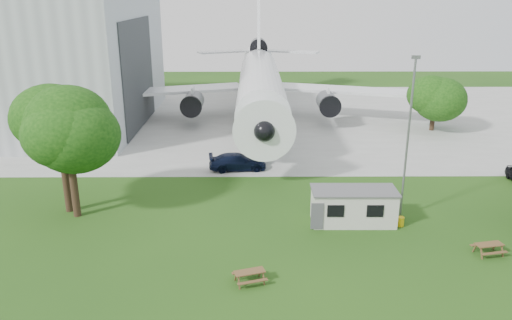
{
  "coord_description": "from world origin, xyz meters",
  "views": [
    {
      "loc": [
        -2.99,
        -28.24,
        16.18
      ],
      "look_at": [
        -2.74,
        8.0,
        4.0
      ],
      "focal_mm": 35.0,
      "sensor_mm": 36.0,
      "label": 1
    }
  ],
  "objects_px": {
    "site_cabin": "(354,206)",
    "picnic_west": "(250,283)",
    "picnic_east": "(488,254)",
    "airliner": "(260,82)"
  },
  "relations": [
    {
      "from": "site_cabin",
      "to": "picnic_west",
      "type": "bearing_deg",
      "value": -133.37
    },
    {
      "from": "airliner",
      "to": "site_cabin",
      "type": "distance_m",
      "value": 31.47
    },
    {
      "from": "airliner",
      "to": "picnic_west",
      "type": "bearing_deg",
      "value": -91.76
    },
    {
      "from": "airliner",
      "to": "site_cabin",
      "type": "height_order",
      "value": "airliner"
    },
    {
      "from": "airliner",
      "to": "picnic_west",
      "type": "relative_size",
      "value": 26.52
    },
    {
      "from": "airliner",
      "to": "picnic_west",
      "type": "distance_m",
      "value": 38.98
    },
    {
      "from": "picnic_west",
      "to": "picnic_east",
      "type": "relative_size",
      "value": 1.0
    },
    {
      "from": "picnic_west",
      "to": "picnic_east",
      "type": "height_order",
      "value": "same"
    },
    {
      "from": "site_cabin",
      "to": "picnic_east",
      "type": "bearing_deg",
      "value": -31.31
    },
    {
      "from": "site_cabin",
      "to": "picnic_east",
      "type": "distance_m",
      "value": 9.36
    }
  ]
}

